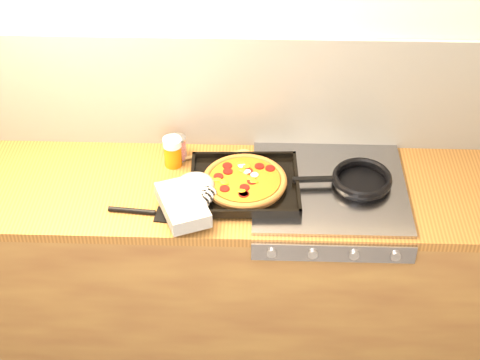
{
  "coord_description": "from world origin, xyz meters",
  "views": [
    {
      "loc": [
        0.17,
        -1.13,
        2.74
      ],
      "look_at": [
        0.1,
        1.08,
        0.95
      ],
      "focal_mm": 55.0,
      "sensor_mm": 36.0,
      "label": 1
    }
  ],
  "objects_px": {
    "tomato_can": "(178,148)",
    "juice_glass": "(173,152)",
    "frying_pan": "(361,180)",
    "pizza_on_tray": "(228,187)"
  },
  "relations": [
    {
      "from": "tomato_can",
      "to": "juice_glass",
      "type": "distance_m",
      "value": 0.05
    },
    {
      "from": "pizza_on_tray",
      "to": "tomato_can",
      "type": "bearing_deg",
      "value": 132.64
    },
    {
      "from": "tomato_can",
      "to": "juice_glass",
      "type": "relative_size",
      "value": 0.81
    },
    {
      "from": "juice_glass",
      "to": "tomato_can",
      "type": "bearing_deg",
      "value": 71.15
    },
    {
      "from": "frying_pan",
      "to": "juice_glass",
      "type": "distance_m",
      "value": 0.76
    },
    {
      "from": "juice_glass",
      "to": "frying_pan",
      "type": "bearing_deg",
      "value": -9.17
    },
    {
      "from": "pizza_on_tray",
      "to": "juice_glass",
      "type": "height_order",
      "value": "juice_glass"
    },
    {
      "from": "frying_pan",
      "to": "tomato_can",
      "type": "relative_size",
      "value": 3.87
    },
    {
      "from": "pizza_on_tray",
      "to": "tomato_can",
      "type": "relative_size",
      "value": 5.42
    },
    {
      "from": "tomato_can",
      "to": "juice_glass",
      "type": "xyz_separation_m",
      "value": [
        -0.01,
        -0.04,
        0.01
      ]
    }
  ]
}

